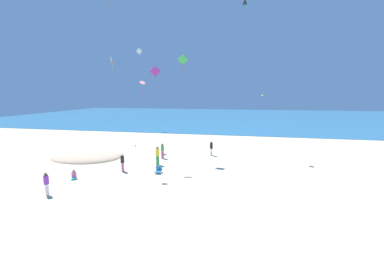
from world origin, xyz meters
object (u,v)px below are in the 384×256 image
(kite_orange, at_px, (112,61))
(kite_pink, at_px, (143,82))
(person_3, at_px, (162,150))
(kite_magenta, at_px, (155,71))
(person_2, at_px, (122,161))
(kite_white, at_px, (139,51))
(kite_black, at_px, (245,1))
(person_1, at_px, (158,154))
(person_4, at_px, (46,182))
(kite_green, at_px, (183,60))
(kite_yellow, at_px, (262,95))
(beach_chair_near_camera, at_px, (158,170))
(person_0, at_px, (211,147))
(person_5, at_px, (74,175))

(kite_orange, bearing_deg, kite_pink, -33.59)
(person_3, height_order, kite_magenta, kite_magenta)
(person_2, distance_m, kite_white, 27.01)
(kite_white, height_order, kite_black, kite_black)
(person_1, relative_size, person_4, 1.14)
(kite_green, bearing_deg, kite_white, 124.08)
(kite_pink, distance_m, kite_yellow, 19.12)
(beach_chair_near_camera, xyz_separation_m, person_4, (-5.54, -5.13, 0.62))
(beach_chair_near_camera, relative_size, kite_orange, 0.33)
(person_2, height_order, kite_green, kite_green)
(person_2, bearing_deg, kite_white, 106.01)
(kite_yellow, bearing_deg, kite_orange, -157.27)
(person_4, height_order, kite_yellow, kite_yellow)
(kite_green, bearing_deg, kite_yellow, 59.67)
(kite_orange, distance_m, kite_yellow, 22.53)
(person_0, distance_m, kite_black, 15.05)
(person_1, bearing_deg, kite_green, -100.72)
(beach_chair_near_camera, relative_size, kite_green, 0.35)
(person_1, xyz_separation_m, person_3, (-0.23, 2.08, -0.10))
(person_4, bearing_deg, person_5, -157.63)
(person_4, bearing_deg, kite_orange, -147.95)
(person_5, distance_m, kite_black, 22.26)
(person_3, relative_size, kite_white, 0.79)
(person_2, distance_m, person_4, 5.55)
(kite_yellow, bearing_deg, kite_black, -106.48)
(person_1, height_order, kite_pink, kite_pink)
(beach_chair_near_camera, bearing_deg, person_4, -50.28)
(kite_magenta, bearing_deg, kite_yellow, 59.41)
(person_3, xyz_separation_m, kite_white, (-9.96, 18.11, 12.92))
(beach_chair_near_camera, distance_m, person_2, 3.07)
(person_4, height_order, kite_white, kite_white)
(person_5, distance_m, kite_yellow, 28.15)
(person_1, bearing_deg, person_3, -58.99)
(beach_chair_near_camera, distance_m, person_0, 7.07)
(person_0, relative_size, person_3, 1.01)
(person_2, xyz_separation_m, kite_green, (4.04, 4.65, 8.58))
(beach_chair_near_camera, relative_size, person_2, 0.42)
(person_5, relative_size, kite_black, 0.74)
(beach_chair_near_camera, bearing_deg, person_3, -169.57)
(kite_black, height_order, kite_yellow, kite_black)
(kite_yellow, bearing_deg, kite_magenta, -120.59)
(person_5, bearing_deg, kite_black, 101.02)
(person_2, bearing_deg, person_5, -146.09)
(person_2, distance_m, kite_green, 10.57)
(person_4, height_order, person_5, person_4)
(kite_green, bearing_deg, kite_pink, 149.61)
(person_1, height_order, kite_green, kite_green)
(kite_magenta, bearing_deg, kite_green, 57.95)
(person_1, distance_m, kite_black, 17.39)
(beach_chair_near_camera, height_order, person_1, person_1)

